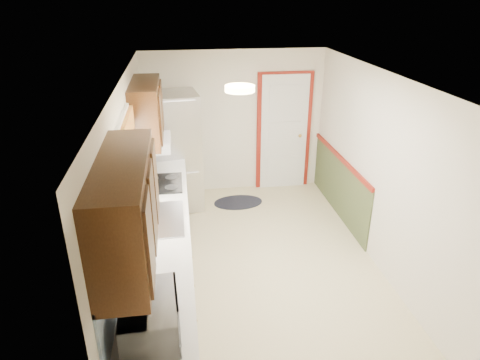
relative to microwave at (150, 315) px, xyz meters
name	(u,v)px	position (x,y,z in m)	size (l,w,h in m)	color
room_shell	(263,184)	(1.20, 1.95, 0.06)	(3.20, 5.20, 2.52)	beige
kitchen_run	(156,235)	(-0.04, 1.66, -0.33)	(0.63, 4.00, 2.20)	#311B0B
back_wall_trim	(295,143)	(2.19, 4.16, -0.25)	(1.12, 2.30, 2.08)	maroon
ceiling_fixture	(240,89)	(0.90, 1.75, 1.22)	(0.30, 0.30, 0.06)	#FFD88C
microwave	(150,315)	(0.00, 0.00, 0.00)	(0.60, 0.33, 0.41)	white
refrigerator	(174,152)	(0.18, 3.92, -0.22)	(0.86, 0.82, 1.86)	#B7B7BC
rug	(238,202)	(1.18, 3.85, -1.14)	(0.81, 0.52, 0.01)	black
cooktop	(162,183)	(0.01, 2.70, -0.19)	(0.53, 0.63, 0.02)	black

